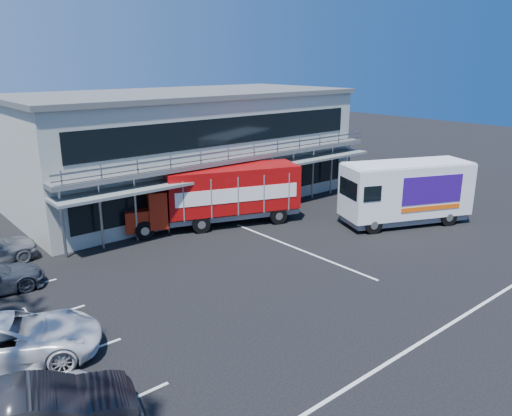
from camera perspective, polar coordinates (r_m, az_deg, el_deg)
ground at (r=22.38m, az=6.56°, el=-7.98°), size 120.00×120.00×0.00m
building at (r=34.40m, az=-8.02°, el=7.01°), size 22.40×12.00×7.30m
red_truck at (r=28.81m, az=-4.12°, el=1.63°), size 10.25×5.57×3.39m
white_van at (r=30.24m, az=16.75°, el=1.82°), size 7.85×5.27×3.64m
parked_car_a at (r=14.84m, az=-24.47°, el=-20.38°), size 4.27×2.43×1.37m
parked_car_c at (r=18.00m, az=-26.49°, el=-13.39°), size 6.21×4.51×1.57m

